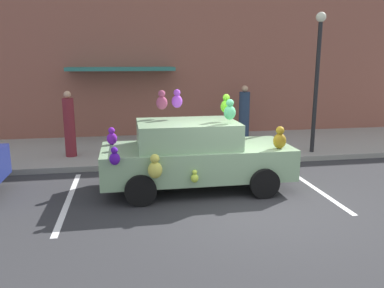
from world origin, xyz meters
TOP-DOWN VIEW (x-y plane):
  - ground_plane at (0.00, 0.00)m, footprint 60.00×60.00m
  - sidewalk at (0.00, 5.00)m, footprint 24.00×4.00m
  - storefront_building at (-0.03, 7.14)m, footprint 24.00×1.25m
  - parking_stripe_front at (1.79, 1.00)m, footprint 0.12×3.60m
  - parking_stripe_rear at (-3.64, 1.00)m, footprint 0.12×3.60m
  - plush_covered_car at (-0.93, 1.25)m, footprint 4.17×2.00m
  - teddy_bear_on_sidewalk at (-1.83, 3.98)m, footprint 0.34×0.29m
  - street_lamp_post at (3.08, 3.50)m, footprint 0.28×0.28m
  - pedestrian_near_shopfront at (-3.98, 4.20)m, footprint 0.31×0.31m
  - pedestrian_walking_past at (1.71, 5.95)m, footprint 0.37×0.37m

SIDE VIEW (x-z plane):
  - ground_plane at x=0.00m, z-range 0.00..0.00m
  - parking_stripe_front at x=1.79m, z-range 0.00..0.01m
  - parking_stripe_rear at x=-3.64m, z-range 0.00..0.01m
  - sidewalk at x=0.00m, z-range 0.00..0.15m
  - teddy_bear_on_sidewalk at x=-1.83m, z-range 0.13..0.78m
  - plush_covered_car at x=-0.93m, z-range -0.30..1.91m
  - pedestrian_walking_past at x=1.71m, z-range 0.08..1.91m
  - pedestrian_near_shopfront at x=-3.98m, z-range 0.09..1.96m
  - street_lamp_post at x=3.08m, z-range 0.59..4.60m
  - storefront_building at x=-0.03m, z-range -0.01..6.39m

